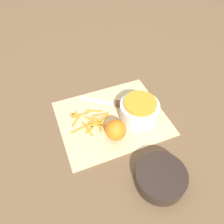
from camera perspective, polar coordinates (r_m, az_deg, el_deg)
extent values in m
plane|color=brown|center=(0.82, 0.00, -1.66)|extent=(4.00, 4.00, 0.00)
cube|color=#CCB284|center=(0.82, 0.00, -1.53)|extent=(0.39, 0.32, 0.01)
cylinder|color=silver|center=(0.80, 7.09, 0.21)|extent=(0.14, 0.14, 0.07)
cylinder|color=orange|center=(0.77, 7.37, 2.19)|extent=(0.12, 0.12, 0.02)
cylinder|color=black|center=(0.68, 12.58, -16.36)|extent=(0.15, 0.15, 0.05)
cube|color=brown|center=(0.85, 4.35, 1.77)|extent=(0.10, 0.08, 0.02)
cube|color=silver|center=(0.88, -3.68, 2.88)|extent=(0.13, 0.10, 0.00)
sphere|color=orange|center=(0.74, 1.00, -4.70)|extent=(0.07, 0.07, 0.07)
cube|color=orange|center=(0.79, -5.20, -3.91)|extent=(0.06, 0.04, 0.00)
cube|color=orange|center=(0.83, -8.21, -0.77)|extent=(0.07, 0.01, 0.00)
cube|color=orange|center=(0.79, -8.45, -4.38)|extent=(0.07, 0.02, 0.00)
cube|color=orange|center=(0.80, -5.28, -3.43)|extent=(0.01, 0.04, 0.00)
cube|color=orange|center=(0.78, -2.64, -3.67)|extent=(0.03, 0.05, 0.00)
cube|color=orange|center=(0.84, -9.97, -0.53)|extent=(0.03, 0.02, 0.00)
cube|color=orange|center=(0.84, -4.73, 0.32)|extent=(0.06, 0.03, 0.00)
cube|color=orange|center=(0.83, -9.69, -0.70)|extent=(0.03, 0.02, 0.00)
cube|color=orange|center=(0.80, -4.24, -3.11)|extent=(0.03, 0.07, 0.00)
cube|color=orange|center=(0.79, -6.88, -3.79)|extent=(0.02, 0.05, 0.00)
cube|color=orange|center=(0.79, -1.41, -3.27)|extent=(0.06, 0.01, 0.00)
cube|color=orange|center=(0.81, -9.36, -2.26)|extent=(0.05, 0.05, 0.00)
cube|color=orange|center=(0.81, -4.73, -1.87)|extent=(0.06, 0.05, 0.00)
cube|color=orange|center=(0.82, -3.01, -0.80)|extent=(0.07, 0.02, 0.00)
cube|color=orange|center=(0.80, -5.36, -2.61)|extent=(0.03, 0.02, 0.00)
cube|color=orange|center=(0.79, -6.47, -4.39)|extent=(0.02, 0.07, 0.00)
cube|color=orange|center=(0.82, -2.14, -1.54)|extent=(0.05, 0.02, 0.00)
cube|color=orange|center=(0.80, -4.52, -3.16)|extent=(0.06, 0.01, 0.00)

